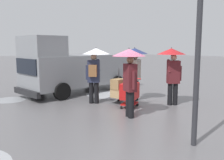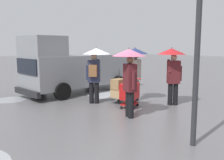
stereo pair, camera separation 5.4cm
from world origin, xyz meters
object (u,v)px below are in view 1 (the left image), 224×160
Objects in this scene: hand_dolly_boxes at (118,89)px; pedestrian_white_side at (135,62)px; pedestrian_black_side at (129,66)px; shopping_cart_vendor at (130,92)px; cargo_van_parked_right at (74,68)px; pedestrian_far_side at (172,63)px; pedestrian_pink_side at (95,63)px; street_lamp at (199,38)px.

pedestrian_white_side is at bearing -107.37° from hand_dolly_boxes.
shopping_cart_vendor is at bearing -53.43° from pedestrian_black_side.
cargo_van_parked_right is 2.54× the size of pedestrian_far_side.
shopping_cart_vendor is 0.47× the size of pedestrian_far_side.
pedestrian_white_side is (-3.19, -0.43, 0.39)m from cargo_van_parked_right.
cargo_van_parked_right is 4.72m from pedestrian_far_side.
pedestrian_pink_side is at bearing 36.20° from pedestrian_far_side.
pedestrian_black_side and pedestrian_white_side have the same top height.
street_lamp is at bearing 162.78° from pedestrian_pink_side.
shopping_cart_vendor is 0.26× the size of street_lamp.
street_lamp reaches higher than cargo_van_parked_right.
pedestrian_white_side is at bearing 13.27° from pedestrian_far_side.
cargo_van_parked_right is at bearing 7.70° from pedestrian_white_side.
hand_dolly_boxes is 0.61× the size of pedestrian_white_side.
pedestrian_pink_side is at bearing 14.93° from shopping_cart_vendor.
pedestrian_white_side is (0.51, -0.98, 1.00)m from shopping_cart_vendor.
pedestrian_pink_side is (0.64, 0.62, 1.01)m from hand_dolly_boxes.
pedestrian_far_side is at bearing -125.19° from shopping_cart_vendor.
pedestrian_pink_side is 4.83m from street_lamp.
pedestrian_black_side is at bearing 164.42° from pedestrian_pink_side.
pedestrian_white_side is at bearing -36.86° from street_lamp.
pedestrian_pink_side and pedestrian_black_side have the same top height.
cargo_van_parked_right is 4.67m from pedestrian_black_side.
pedestrian_white_side is at bearing -172.30° from cargo_van_parked_right.
pedestrian_black_side and pedestrian_far_side have the same top height.
hand_dolly_boxes is at bearing -39.86° from pedestrian_black_side.
cargo_van_parked_right reaches higher than pedestrian_black_side.
pedestrian_black_side is at bearing 161.21° from cargo_van_parked_right.
pedestrian_pink_side and pedestrian_white_side have the same top height.
cargo_van_parked_right is 7.35m from street_lamp.
cargo_van_parked_right is 3.04m from hand_dolly_boxes.
pedestrian_white_side and pedestrian_far_side have the same top height.
hand_dolly_boxes is 0.61× the size of pedestrian_black_side.
hand_dolly_boxes is 4.76m from street_lamp.
pedestrian_far_side is (-1.45, -0.34, 0.01)m from pedestrian_white_side.
street_lamp is at bearing 161.42° from pedestrian_black_side.
pedestrian_black_side is 2.28m from pedestrian_far_side.
cargo_van_parked_right is 2.53m from pedestrian_pink_side.
pedestrian_white_side reaches higher than hand_dolly_boxes.
street_lamp is at bearing 161.28° from cargo_van_parked_right.
street_lamp is at bearing 150.72° from shopping_cart_vendor.
pedestrian_black_side reaches higher than hand_dolly_boxes.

